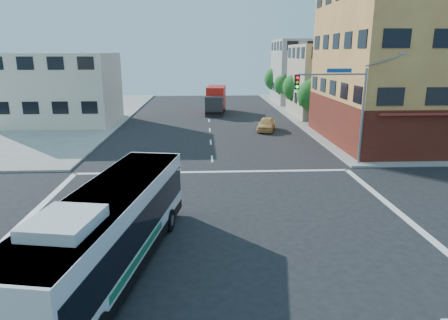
{
  "coord_description": "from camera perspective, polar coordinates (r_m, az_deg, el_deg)",
  "views": [
    {
      "loc": [
        -0.56,
        -17.15,
        8.09
      ],
      "look_at": [
        0.45,
        3.12,
        2.58
      ],
      "focal_mm": 32.0,
      "sensor_mm": 36.0,
      "label": 1
    }
  ],
  "objects": [
    {
      "name": "signal_mast_ne",
      "position": [
        29.56,
        16.39,
        8.53
      ],
      "size": [
        7.91,
        1.13,
        8.07
      ],
      "color": "gray",
      "rests_on": "ground"
    },
    {
      "name": "transit_bus",
      "position": [
        15.5,
        -16.01,
        -9.63
      ],
      "size": [
        4.61,
        12.27,
        3.55
      ],
      "rotation": [
        0.0,
        0.0,
        -0.18
      ],
      "color": "black",
      "rests_on": "ground"
    },
    {
      "name": "street_tree_b",
      "position": [
        54.69,
        10.51,
        10.38
      ],
      "size": [
        3.8,
        3.8,
        5.79
      ],
      "color": "#332012",
      "rests_on": "ground"
    },
    {
      "name": "corner_building_ne",
      "position": [
        41.19,
        27.58,
        10.43
      ],
      "size": [
        18.1,
        15.44,
        14.0
      ],
      "color": "gold",
      "rests_on": "ground"
    },
    {
      "name": "building_east_far",
      "position": [
        67.52,
        12.5,
        12.21
      ],
      "size": [
        12.06,
        10.06,
        10.0
      ],
      "color": "#9C9C97",
      "rests_on": "ground"
    },
    {
      "name": "building_east_near",
      "position": [
        54.17,
        16.35,
        10.79
      ],
      "size": [
        12.06,
        10.06,
        9.0
      ],
      "color": "tan",
      "rests_on": "ground"
    },
    {
      "name": "ground",
      "position": [
        18.97,
        -0.9,
        -10.06
      ],
      "size": [
        120.0,
        120.0,
        0.0
      ],
      "primitive_type": "plane",
      "color": "black",
      "rests_on": "ground"
    },
    {
      "name": "parked_car",
      "position": [
        42.6,
        6.07,
        5.11
      ],
      "size": [
        2.67,
        4.43,
        1.41
      ],
      "primitive_type": "imported",
      "rotation": [
        0.0,
        0.0,
        -0.26
      ],
      "color": "#E2B262",
      "rests_on": "ground"
    },
    {
      "name": "street_tree_d",
      "position": [
        70.31,
        7.53,
        11.62
      ],
      "size": [
        4.0,
        4.0,
        6.03
      ],
      "color": "#332012",
      "rests_on": "ground"
    },
    {
      "name": "box_truck",
      "position": [
        54.94,
        -1.18,
        8.5
      ],
      "size": [
        3.05,
        8.01,
        3.52
      ],
      "rotation": [
        0.0,
        0.0,
        -0.1
      ],
      "color": "#26272B",
      "rests_on": "ground"
    },
    {
      "name": "street_tree_a",
      "position": [
        46.98,
        12.72,
        9.31
      ],
      "size": [
        3.6,
        3.6,
        5.53
      ],
      "color": "#332012",
      "rests_on": "ground"
    },
    {
      "name": "street_tree_c",
      "position": [
        62.5,
        8.82,
        10.75
      ],
      "size": [
        3.4,
        3.4,
        5.29
      ],
      "color": "#332012",
      "rests_on": "ground"
    },
    {
      "name": "building_west",
      "position": [
        50.09,
        -22.33,
        9.39
      ],
      "size": [
        12.06,
        10.06,
        8.0
      ],
      "color": "beige",
      "rests_on": "ground"
    }
  ]
}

